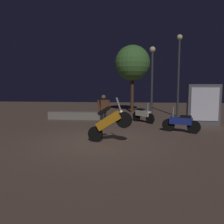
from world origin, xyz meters
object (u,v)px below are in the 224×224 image
motorcycle_white_parked_right (143,115)px  person_rider_beside (104,108)px  motorcycle_orange_foreground (109,122)px  streetlamp_near (179,65)px  motorcycle_blue_parked_left (181,122)px  streetlamp_far (152,72)px  kiosk_billboard (204,105)px

motorcycle_white_parked_right → person_rider_beside: person_rider_beside is taller
motorcycle_orange_foreground → streetlamp_near: bearing=81.0°
motorcycle_blue_parked_left → motorcycle_orange_foreground: bearing=61.9°
motorcycle_white_parked_right → streetlamp_far: (0.58, 1.94, 2.42)m
motorcycle_white_parked_right → kiosk_billboard: (3.06, -0.55, 0.61)m
motorcycle_blue_parked_left → kiosk_billboard: 2.65m
motorcycle_white_parked_right → motorcycle_orange_foreground: bearing=-57.2°
streetlamp_near → streetlamp_far: 2.03m
streetlamp_far → kiosk_billboard: size_ratio=2.10×
person_rider_beside → kiosk_billboard: (5.03, 1.19, 0.11)m
motorcycle_white_parked_right → streetlamp_far: bearing=121.7°
motorcycle_white_parked_right → streetlamp_near: 4.68m
person_rider_beside → streetlamp_near: bearing=108.1°
motorcycle_orange_foreground → motorcycle_white_parked_right: motorcycle_orange_foreground is taller
streetlamp_near → motorcycle_white_parked_right: bearing=-129.7°
motorcycle_white_parked_right → streetlamp_near: streetlamp_near is taller
kiosk_billboard → streetlamp_near: bearing=-75.2°
motorcycle_blue_parked_left → kiosk_billboard: bearing=-101.2°
streetlamp_near → motorcycle_orange_foreground: bearing=-115.7°
motorcycle_orange_foreground → person_rider_beside: (-0.62, 3.11, 0.19)m
person_rider_beside → motorcycle_white_parked_right: bearing=102.9°
person_rider_beside → kiosk_billboard: 5.17m
motorcycle_orange_foreground → streetlamp_far: streetlamp_far is taller
person_rider_beside → kiosk_billboard: bearing=74.8°
motorcycle_white_parked_right → motorcycle_blue_parked_left: bearing=-11.1°
motorcycle_orange_foreground → streetlamp_far: bearing=90.8°
motorcycle_orange_foreground → motorcycle_white_parked_right: 5.04m
motorcycle_orange_foreground → motorcycle_blue_parked_left: 3.66m
streetlamp_near → kiosk_billboard: size_ratio=2.52×
motorcycle_blue_parked_left → kiosk_billboard: size_ratio=0.74×
motorcycle_orange_foreground → person_rider_beside: bearing=118.0°
kiosk_billboard → motorcycle_orange_foreground: bearing=47.1°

